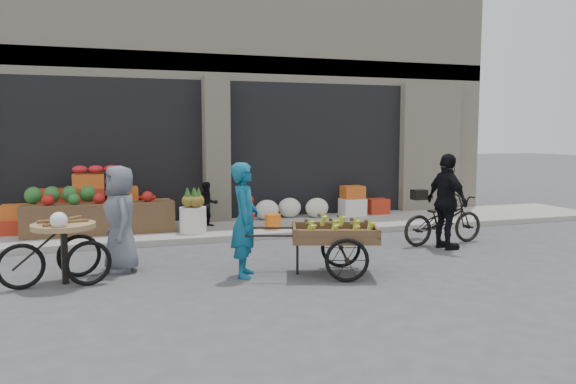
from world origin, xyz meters
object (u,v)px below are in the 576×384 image
object	(u,v)px
pineapple_bin	(193,220)
bicycle	(443,220)
fire_hydrant	(248,211)
banana_cart	(331,232)
vendor_grey	(120,219)
cyclist	(447,202)
tricycle_cart	(63,243)
vendor_woman	(245,220)
orange_bucket	(273,222)
seated_person	(208,204)

from	to	relation	value
pineapple_bin	bicycle	xyz separation A→B (m)	(4.32, -2.02, 0.08)
fire_hydrant	banana_cart	world-z (taller)	banana_cart
vendor_grey	bicycle	xyz separation A→B (m)	(5.74, 0.27, -0.34)
cyclist	tricycle_cart	bearing A→B (deg)	88.57
banana_cart	vendor_woman	xyz separation A→B (m)	(-1.21, 0.30, 0.19)
orange_bucket	tricycle_cart	bearing A→B (deg)	-144.77
seated_person	vendor_woman	bearing A→B (deg)	-102.10
pineapple_bin	bicycle	bearing A→B (deg)	-25.01
pineapple_bin	fire_hydrant	world-z (taller)	fire_hydrant
seated_person	vendor_woman	distance (m)	3.76
vendor_woman	vendor_grey	world-z (taller)	vendor_woman
vendor_woman	bicycle	size ratio (longest dim) A/B	0.96
seated_person	fire_hydrant	bearing A→B (deg)	-52.88
pineapple_bin	vendor_grey	world-z (taller)	vendor_grey
fire_hydrant	banana_cart	bearing A→B (deg)	-83.71
banana_cart	tricycle_cart	xyz separation A→B (m)	(-3.66, 0.68, -0.07)
orange_bucket	banana_cart	distance (m)	3.38
vendor_woman	pineapple_bin	bearing A→B (deg)	23.68
seated_person	cyclist	distance (m)	4.80
tricycle_cart	vendor_grey	size ratio (longest dim) A/B	0.92
pineapple_bin	vendor_grey	distance (m)	2.72
cyclist	orange_bucket	bearing A→B (deg)	42.75
orange_bucket	cyclist	distance (m)	3.47
pineapple_bin	vendor_woman	bearing A→B (deg)	-85.24
seated_person	banana_cart	world-z (taller)	seated_person
orange_bucket	banana_cart	world-z (taller)	banana_cart
bicycle	vendor_woman	bearing A→B (deg)	100.98
vendor_woman	tricycle_cart	world-z (taller)	vendor_woman
orange_bucket	tricycle_cart	xyz separation A→B (m)	(-3.79, -2.67, 0.30)
pineapple_bin	fire_hydrant	distance (m)	1.11
bicycle	banana_cart	bearing A→B (deg)	112.15
banana_cart	bicycle	size ratio (longest dim) A/B	1.30
pineapple_bin	seated_person	distance (m)	0.75
vendor_woman	vendor_grey	distance (m)	1.89
vendor_grey	vendor_woman	bearing A→B (deg)	53.25
fire_hydrant	tricycle_cart	world-z (taller)	tricycle_cart
orange_bucket	banana_cart	size ratio (longest dim) A/B	0.14
fire_hydrant	vendor_woman	size ratio (longest dim) A/B	0.43
vendor_woman	cyclist	distance (m)	3.93
fire_hydrant	bicycle	size ratio (longest dim) A/B	0.41
orange_bucket	seated_person	bearing A→B (deg)	149.74
orange_bucket	vendor_grey	distance (m)	3.76
vendor_woman	orange_bucket	bearing A→B (deg)	-4.74
fire_hydrant	bicycle	bearing A→B (deg)	-31.39
bicycle	pineapple_bin	bearing A→B (deg)	60.31
orange_bucket	banana_cart	bearing A→B (deg)	-92.13
fire_hydrant	orange_bucket	distance (m)	0.55
orange_bucket	cyclist	bearing A→B (deg)	-42.57
banana_cart	pineapple_bin	bearing A→B (deg)	131.25
pineapple_bin	cyclist	size ratio (longest dim) A/B	0.31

